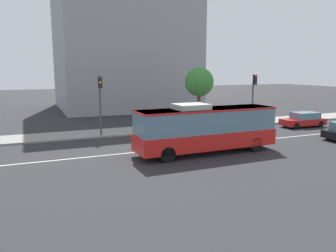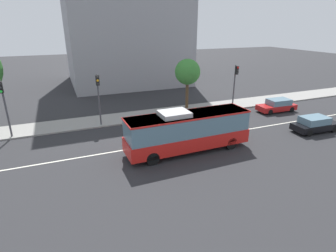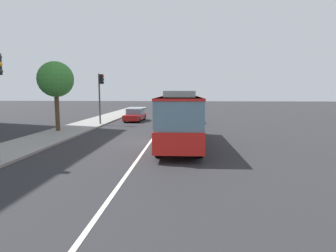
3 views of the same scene
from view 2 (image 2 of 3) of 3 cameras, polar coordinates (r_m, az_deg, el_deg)
ground_plane at (r=24.06m, az=4.15°, el=-2.85°), size 160.00×160.00×0.00m
sidewalk_kerb at (r=30.64m, az=-2.16°, el=2.59°), size 80.00×3.61×0.14m
lane_centre_line at (r=24.05m, az=4.15°, el=-2.84°), size 76.00×0.16×0.01m
transit_bus at (r=21.28m, az=4.18°, el=-0.80°), size 10.04×2.67×3.46m
sedan_red at (r=33.94m, az=21.98°, el=4.04°), size 4.58×2.00×1.46m
sedan_black at (r=29.08m, az=28.54°, el=0.35°), size 4.58×2.02×1.46m
traffic_light_near_corner at (r=26.83m, az=-14.46°, el=7.07°), size 0.32×0.62×5.20m
traffic_light_mid_block at (r=32.67m, az=14.00°, el=9.47°), size 0.33×0.62×5.20m
traffic_light_far_corner at (r=26.97m, az=-31.31°, el=4.75°), size 0.32×0.62×5.20m
street_tree_kerbside_left at (r=31.76m, az=4.13°, el=11.23°), size 2.94×2.94×5.90m
office_block_background at (r=48.47m, az=-9.36°, el=23.20°), size 18.59×16.81×23.80m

